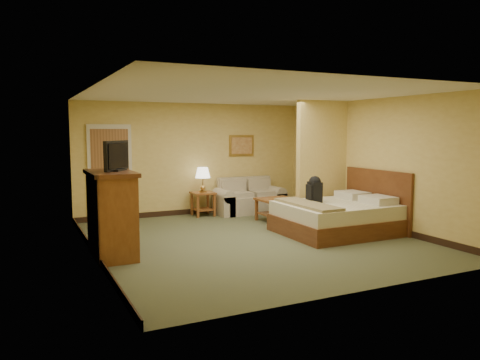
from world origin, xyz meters
TOP-DOWN VIEW (x-y plane):
  - floor at (0.00, 0.00)m, footprint 6.00×6.00m
  - ceiling at (0.00, 0.00)m, footprint 6.00×6.00m
  - back_wall at (0.00, 3.00)m, footprint 5.50×0.02m
  - left_wall at (-2.75, 0.00)m, footprint 0.02×6.00m
  - right_wall at (2.75, 0.00)m, footprint 0.02×6.00m
  - partition at (2.15, 0.93)m, footprint 1.20×0.15m
  - door at (-1.95, 2.96)m, footprint 0.94×0.16m
  - baseboard at (0.00, 2.99)m, footprint 5.50×0.02m
  - loveseat at (1.23, 2.57)m, footprint 1.67×0.77m
  - side_table at (0.08, 2.65)m, footprint 0.50×0.50m
  - table_lamp at (0.08, 2.65)m, footprint 0.35×0.35m
  - coffee_table at (1.28, 1.30)m, footprint 0.81×0.81m
  - wall_picture at (1.23, 2.97)m, footprint 0.66×0.04m
  - dresser at (-2.48, -0.02)m, footprint 0.66×1.26m
  - tv at (-2.38, -0.02)m, footprint 0.49×0.65m
  - bed at (1.81, -0.19)m, footprint 2.16×1.84m
  - backpack at (1.41, 0.10)m, footprint 0.24×0.32m

SIDE VIEW (x-z plane):
  - floor at x=0.00m, z-range 0.00..0.00m
  - baseboard at x=0.00m, z-range 0.00..0.12m
  - loveseat at x=1.23m, z-range -0.15..0.70m
  - bed at x=1.81m, z-range -0.27..0.92m
  - coffee_table at x=1.28m, z-range 0.11..0.61m
  - side_table at x=0.08m, z-range 0.09..0.64m
  - dresser at x=-2.48m, z-range 0.01..1.35m
  - backpack at x=1.41m, z-range 0.60..1.11m
  - table_lamp at x=0.08m, z-range 0.70..1.27m
  - door at x=-1.95m, z-range -0.02..2.08m
  - back_wall at x=0.00m, z-range 0.00..2.60m
  - left_wall at x=-2.75m, z-range 0.00..2.60m
  - right_wall at x=2.75m, z-range 0.00..2.60m
  - partition at x=2.15m, z-range 0.00..2.60m
  - tv at x=-2.38m, z-range 1.33..1.79m
  - wall_picture at x=1.23m, z-range 1.34..1.86m
  - ceiling at x=0.00m, z-range 2.60..2.60m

